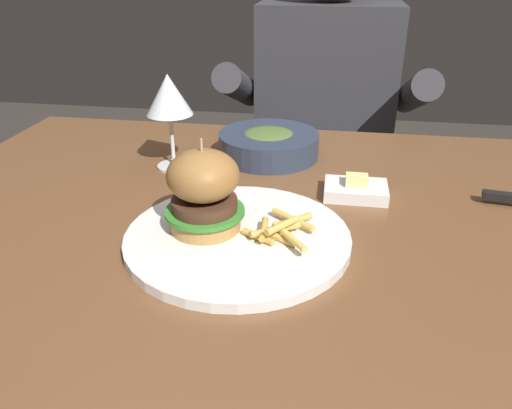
# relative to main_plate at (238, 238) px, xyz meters

# --- Properties ---
(dining_table) EXTENTS (1.19, 0.84, 0.74)m
(dining_table) POSITION_rel_main_plate_xyz_m (0.04, 0.08, -0.10)
(dining_table) COLOR brown
(dining_table) RESTS_ON ground
(main_plate) EXTENTS (0.30, 0.30, 0.01)m
(main_plate) POSITION_rel_main_plate_xyz_m (0.00, 0.00, 0.00)
(main_plate) COLOR white
(main_plate) RESTS_ON dining_table
(burger_sandwich) EXTENTS (0.11, 0.11, 0.13)m
(burger_sandwich) POSITION_rel_main_plate_xyz_m (-0.05, 0.01, 0.06)
(burger_sandwich) COLOR #B78447
(burger_sandwich) RESTS_ON main_plate
(fries_pile) EXTENTS (0.10, 0.11, 0.03)m
(fries_pile) POSITION_rel_main_plate_xyz_m (0.06, 0.00, 0.02)
(fries_pile) COLOR #EABC5B
(fries_pile) RESTS_ON main_plate
(wine_glass) EXTENTS (0.08, 0.08, 0.17)m
(wine_glass) POSITION_rel_main_plate_xyz_m (-0.17, 0.24, 0.12)
(wine_glass) COLOR silver
(wine_glass) RESTS_ON dining_table
(butter_dish) EXTENTS (0.10, 0.07, 0.04)m
(butter_dish) POSITION_rel_main_plate_xyz_m (0.16, 0.17, 0.00)
(butter_dish) COLOR white
(butter_dish) RESTS_ON dining_table
(soup_bowl) EXTENTS (0.19, 0.19, 0.05)m
(soup_bowl) POSITION_rel_main_plate_xyz_m (-0.00, 0.33, 0.02)
(soup_bowl) COLOR #2D384C
(soup_bowl) RESTS_ON dining_table
(diner_person) EXTENTS (0.51, 0.36, 1.18)m
(diner_person) POSITION_rel_main_plate_xyz_m (0.09, 0.78, -0.18)
(diner_person) COLOR #282833
(diner_person) RESTS_ON ground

